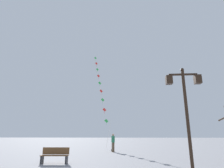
{
  "coord_description": "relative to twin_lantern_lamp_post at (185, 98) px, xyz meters",
  "views": [
    {
      "loc": [
        -1.11,
        -0.51,
        1.64
      ],
      "look_at": [
        -2.51,
        19.73,
        7.18
      ],
      "focal_mm": 29.67,
      "sensor_mm": 36.0,
      "label": 1
    }
  ],
  "objects": [
    {
      "name": "ground_plane",
      "position": [
        -1.59,
        12.2,
        -3.21
      ],
      "size": [
        160.0,
        160.0,
        0.0
      ],
      "primitive_type": "plane",
      "color": "gray"
    },
    {
      "name": "twin_lantern_lamp_post",
      "position": [
        0.0,
        0.0,
        0.0
      ],
      "size": [
        1.56,
        0.28,
        4.61
      ],
      "color": "black",
      "rests_on": "ground_plane"
    },
    {
      "name": "park_bench",
      "position": [
        -6.84,
        3.01,
        -2.76
      ],
      "size": [
        1.62,
        0.5,
        0.89
      ],
      "rotation": [
        0.0,
        0.0,
        0.04
      ],
      "color": "brown",
      "rests_on": "ground_plane"
    },
    {
      "name": "kite_train",
      "position": [
        -6.1,
        17.14,
        4.92
      ],
      "size": [
        3.86,
        10.33,
        14.93
      ],
      "color": "brown",
      "rests_on": "ground_plane"
    },
    {
      "name": "kite_flyer",
      "position": [
        -3.9,
        10.56,
        -2.31
      ],
      "size": [
        0.35,
        0.63,
        1.71
      ],
      "rotation": [
        0.0,
        0.0,
        1.9
      ],
      "color": "brown",
      "rests_on": "ground_plane"
    }
  ]
}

